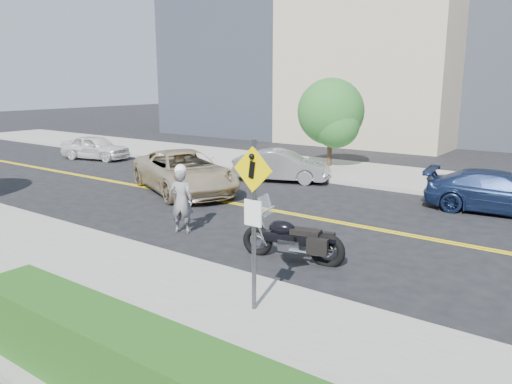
{
  "coord_description": "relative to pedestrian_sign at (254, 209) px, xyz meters",
  "views": [
    {
      "loc": [
        9.06,
        -12.87,
        4.08
      ],
      "look_at": [
        1.42,
        -2.45,
        1.2
      ],
      "focal_mm": 35.0,
      "sensor_mm": 36.0,
      "label": 1
    }
  ],
  "objects": [
    {
      "name": "motorcyclist",
      "position": [
        -4.59,
        2.89,
        -1.01
      ],
      "size": [
        0.77,
        0.66,
        1.9
      ],
      "rotation": [
        0.0,
        0.0,
        3.57
      ],
      "color": "#AFB0B4",
      "rests_on": "ground"
    },
    {
      "name": "sidewalk_far",
      "position": [
        -4.2,
        13.81,
        -1.89
      ],
      "size": [
        60.0,
        5.0,
        0.15
      ],
      "primitive_type": "cube",
      "color": "#9E9B91",
      "rests_on": "ground_plane"
    },
    {
      "name": "parked_car_white",
      "position": [
        -17.55,
        9.6,
        -1.32
      ],
      "size": [
        4.0,
        2.35,
        1.28
      ],
      "primitive_type": "imported",
      "rotation": [
        0.0,
        0.0,
        1.81
      ],
      "color": "white",
      "rests_on": "ground"
    },
    {
      "name": "parked_car_blue",
      "position": [
        2.0,
        10.33,
        -1.31
      ],
      "size": [
        4.7,
        2.35,
        1.31
      ],
      "primitive_type": "imported",
      "rotation": [
        0.0,
        0.0,
        1.69
      ],
      "color": "navy",
      "rests_on": "ground"
    },
    {
      "name": "suv",
      "position": [
        -8.15,
        6.64,
        -1.19
      ],
      "size": [
        6.12,
        4.66,
        1.54
      ],
      "primitive_type": "imported",
      "rotation": [
        0.0,
        0.0,
        1.14
      ],
      "color": "beige",
      "rests_on": "ground"
    },
    {
      "name": "tree_far_a",
      "position": [
        -6.17,
        14.37,
        0.72
      ],
      "size": [
        3.1,
        3.1,
        4.23
      ],
      "rotation": [
        0.0,
        0.0,
        0.11
      ],
      "color": "#382619",
      "rests_on": "ground"
    },
    {
      "name": "motorcycle",
      "position": [
        -0.97,
        2.84,
        -1.22
      ],
      "size": [
        2.52,
        1.2,
        1.47
      ],
      "primitive_type": null,
      "rotation": [
        0.0,
        0.0,
        0.2
      ],
      "color": "black",
      "rests_on": "ground"
    },
    {
      "name": "parked_car_silver",
      "position": [
        -6.35,
        10.51,
        -1.31
      ],
      "size": [
        4.16,
        2.63,
        1.3
      ],
      "primitive_type": "imported",
      "rotation": [
        0.0,
        0.0,
        1.92
      ],
      "color": "#95969B",
      "rests_on": "ground"
    },
    {
      "name": "sidewalk_near",
      "position": [
        -4.2,
        -1.19,
        -1.89
      ],
      "size": [
        60.0,
        5.0,
        0.15
      ],
      "primitive_type": "cube",
      "color": "#9E9B91",
      "rests_on": "ground_plane"
    },
    {
      "name": "ground_plane",
      "position": [
        -4.2,
        6.31,
        -1.96
      ],
      "size": [
        120.0,
        120.0,
        0.0
      ],
      "primitive_type": "plane",
      "color": "black",
      "rests_on": "ground"
    },
    {
      "name": "pedestrian_sign",
      "position": [
        0.0,
        0.0,
        0.0
      ],
      "size": [
        0.78,
        0.08,
        3.0
      ],
      "color": "#4C4C51",
      "rests_on": "sidewalk_near"
    }
  ]
}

